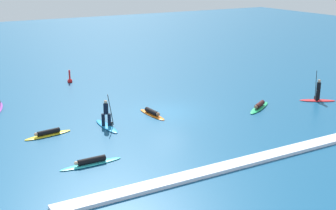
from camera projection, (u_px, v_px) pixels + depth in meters
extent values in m
plane|color=navy|center=(168.00, 112.00, 32.22)|extent=(120.00, 120.00, 0.00)
ellipsoid|color=#23B266|center=(259.00, 108.00, 33.00)|extent=(3.14, 2.21, 0.11)
cylinder|color=#381414|center=(260.00, 104.00, 32.97)|extent=(1.30, 0.96, 0.33)
sphere|color=brown|center=(256.00, 107.00, 32.32)|extent=(0.33, 0.33, 0.24)
ellipsoid|color=yellow|center=(48.00, 135.00, 27.76)|extent=(2.94, 0.96, 0.08)
cylinder|color=black|center=(49.00, 132.00, 27.73)|extent=(1.38, 0.47, 0.29)
sphere|color=tan|center=(36.00, 134.00, 27.27)|extent=(0.23, 0.23, 0.20)
ellipsoid|color=orange|center=(152.00, 115.00, 31.54)|extent=(0.75, 2.95, 0.08)
cylinder|color=black|center=(152.00, 112.00, 31.52)|extent=(0.41, 1.34, 0.32)
sphere|color=brown|center=(158.00, 114.00, 30.89)|extent=(0.27, 0.27, 0.26)
ellipsoid|color=#33C6CC|center=(91.00, 164.00, 23.75)|extent=(3.29, 0.58, 0.08)
cylinder|color=black|center=(92.00, 160.00, 23.72)|extent=(1.45, 0.32, 0.31)
sphere|color=beige|center=(76.00, 163.00, 23.31)|extent=(0.21, 0.21, 0.21)
ellipsoid|color=red|center=(317.00, 100.00, 34.80)|extent=(2.56, 1.97, 0.08)
cylinder|color=black|center=(319.00, 94.00, 34.83)|extent=(0.28, 0.28, 0.76)
cylinder|color=black|center=(317.00, 96.00, 34.53)|extent=(0.28, 0.28, 0.76)
cylinder|color=black|center=(319.00, 86.00, 34.49)|extent=(0.41, 0.41, 0.57)
sphere|color=tan|center=(319.00, 81.00, 34.37)|extent=(0.32, 0.32, 0.24)
cylinder|color=black|center=(316.00, 85.00, 34.72)|extent=(0.17, 0.23, 2.16)
cube|color=black|center=(315.00, 98.00, 35.02)|extent=(0.16, 0.20, 0.32)
ellipsoid|color=#1E8CD1|center=(107.00, 126.00, 29.24)|extent=(0.67, 2.96, 0.10)
cylinder|color=black|center=(103.00, 120.00, 29.12)|extent=(0.22, 0.22, 0.76)
cylinder|color=black|center=(109.00, 120.00, 29.12)|extent=(0.22, 0.22, 0.76)
cylinder|color=black|center=(106.00, 109.00, 28.91)|extent=(0.31, 0.31, 0.67)
sphere|color=beige|center=(106.00, 102.00, 28.78)|extent=(0.22, 0.22, 0.21)
cylinder|color=black|center=(111.00, 110.00, 28.93)|extent=(0.37, 0.05, 2.02)
cube|color=black|center=(111.00, 124.00, 29.21)|extent=(0.20, 0.06, 0.32)
sphere|color=red|center=(70.00, 81.00, 40.19)|extent=(0.43, 0.43, 0.43)
cylinder|color=red|center=(70.00, 76.00, 40.06)|extent=(0.15, 0.15, 1.09)
cube|color=white|center=(259.00, 158.00, 24.31)|extent=(21.95, 0.90, 0.18)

